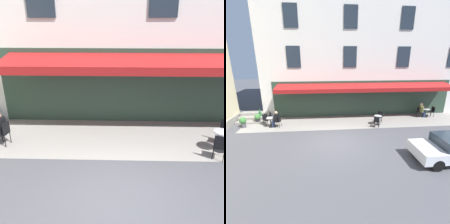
{
  "view_description": "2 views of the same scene",
  "coord_description": "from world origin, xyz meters",
  "views": [
    {
      "loc": [
        -0.01,
        5.05,
        4.62
      ],
      "look_at": [
        0.25,
        -3.93,
        0.85
      ],
      "focal_mm": 39.04,
      "sensor_mm": 36.0,
      "label": 1
    },
    {
      "loc": [
        0.67,
        9.72,
        5.12
      ],
      "look_at": [
        -0.46,
        -2.94,
        1.02
      ],
      "focal_mm": 26.96,
      "sensor_mm": 36.0,
      "label": 2
    }
  ],
  "objects": [
    {
      "name": "cafe_table_streetside",
      "position": [
        -3.62,
        -2.52,
        0.49
      ],
      "size": [
        0.6,
        0.6,
        0.75
      ],
      "color": "black",
      "rests_on": "ground_plane"
    },
    {
      "name": "cafe_chair_black_under_awning",
      "position": [
        4.14,
        -2.71,
        0.55
      ],
      "size": [
        0.46,
        0.46,
        0.91
      ],
      "color": "black",
      "rests_on": "ground_plane"
    },
    {
      "name": "sidewalk_cafe_terrace",
      "position": [
        -3.25,
        -3.4,
        0.0
      ],
      "size": [
        20.5,
        3.2,
        0.01
      ],
      "primitive_type": "cube",
      "color": "gray",
      "rests_on": "ground_plane"
    },
    {
      "name": "ground_plane",
      "position": [
        0.0,
        0.0,
        0.0
      ],
      "size": [
        70.0,
        70.0,
        0.0
      ],
      "primitive_type": "plane",
      "color": "#4C4C51"
    },
    {
      "name": "cafe_chair_black_corner_left",
      "position": [
        -3.35,
        -1.95,
        0.55
      ],
      "size": [
        0.53,
        0.53,
        0.91
      ],
      "color": "black",
      "rests_on": "ground_plane"
    }
  ]
}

